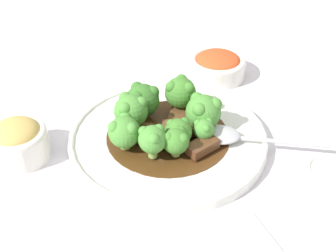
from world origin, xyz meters
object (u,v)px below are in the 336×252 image
at_px(broccoli_floret_0, 153,139).
at_px(side_bowl_kimchi, 218,65).
at_px(broccoli_floret_3, 178,132).
at_px(sauce_dish, 332,172).
at_px(main_plate, 168,138).
at_px(broccoli_floret_7, 180,92).
at_px(serving_spoon, 227,135).
at_px(beef_strip_1, 202,146).
at_px(broccoli_floret_1, 177,141).
at_px(broccoli_floret_4, 124,131).
at_px(broccoli_floret_8, 143,99).
at_px(beef_strip_0, 181,129).
at_px(broccoli_floret_6, 204,129).
at_px(beef_strip_3, 181,118).
at_px(beef_strip_2, 155,135).
at_px(broccoli_floret_5, 203,111).
at_px(side_bowl_appetizer, 18,140).
at_px(broccoli_floret_2, 131,110).

distance_m(broccoli_floret_0, side_bowl_kimchi, 0.29).
height_order(broccoli_floret_3, sauce_dish, broccoli_floret_3).
xyz_separation_m(main_plate, broccoli_floret_7, (-0.06, 0.03, 0.05)).
distance_m(broccoli_floret_0, serving_spoon, 0.12).
height_order(beef_strip_1, broccoli_floret_1, broccoli_floret_1).
bearing_deg(broccoli_floret_4, broccoli_floret_8, 151.61).
bearing_deg(broccoli_floret_7, beef_strip_0, -11.95).
height_order(broccoli_floret_0, broccoli_floret_8, broccoli_floret_8).
bearing_deg(broccoli_floret_6, broccoli_floret_4, -95.58).
bearing_deg(beef_strip_3, beef_strip_2, -53.95).
bearing_deg(beef_strip_3, broccoli_floret_5, 52.10).
distance_m(broccoli_floret_0, side_bowl_appetizer, 0.21).
distance_m(broccoli_floret_5, broccoli_floret_8, 0.10).
bearing_deg(main_plate, broccoli_floret_0, -35.07).
bearing_deg(broccoli_floret_2, broccoli_floret_0, 15.94).
relative_size(beef_strip_3, side_bowl_appetizer, 0.68).
distance_m(beef_strip_1, broccoli_floret_2, 0.12).
height_order(beef_strip_1, side_bowl_kimchi, side_bowl_kimchi).
bearing_deg(broccoli_floret_6, beef_strip_0, -133.56).
height_order(broccoli_floret_1, broccoli_floret_7, broccoli_floret_7).
height_order(broccoli_floret_6, side_bowl_appetizer, side_bowl_appetizer).
bearing_deg(side_bowl_kimchi, side_bowl_appetizer, -66.18).
relative_size(broccoli_floret_8, sauce_dish, 0.77).
height_order(broccoli_floret_1, side_bowl_appetizer, broccoli_floret_1).
xyz_separation_m(beef_strip_1, broccoli_floret_1, (0.00, -0.04, 0.02)).
relative_size(broccoli_floret_1, broccoli_floret_6, 1.18).
bearing_deg(serving_spoon, broccoli_floret_7, -149.43).
bearing_deg(beef_strip_1, beef_strip_2, -123.84).
xyz_separation_m(beef_strip_0, side_bowl_kimchi, (-0.18, 0.12, -0.00)).
relative_size(main_plate, serving_spoon, 1.51).
relative_size(beef_strip_3, serving_spoon, 0.30).
height_order(broccoli_floret_1, sauce_dish, broccoli_floret_1).
distance_m(beef_strip_3, broccoli_floret_4, 0.11).
relative_size(main_plate, broccoli_floret_1, 6.92).
height_order(beef_strip_2, side_bowl_appetizer, side_bowl_appetizer).
bearing_deg(broccoli_floret_3, main_plate, -163.19).
distance_m(main_plate, broccoli_floret_5, 0.07).
bearing_deg(broccoli_floret_0, serving_spoon, 97.21).
bearing_deg(broccoli_floret_7, broccoli_floret_8, -91.82).
xyz_separation_m(broccoli_floret_1, serving_spoon, (-0.02, 0.09, -0.02)).
xyz_separation_m(broccoli_floret_6, broccoli_floret_7, (-0.09, -0.02, 0.01)).
xyz_separation_m(broccoli_floret_7, broccoli_floret_8, (-0.00, -0.06, -0.01)).
bearing_deg(serving_spoon, broccoli_floret_8, -128.45).
xyz_separation_m(main_plate, broccoli_floret_8, (-0.06, -0.03, 0.04)).
bearing_deg(beef_strip_2, broccoli_floret_6, 73.41).
xyz_separation_m(beef_strip_2, serving_spoon, (0.02, 0.11, -0.00)).
xyz_separation_m(broccoli_floret_1, side_bowl_kimchi, (-0.23, 0.14, -0.02)).
relative_size(broccoli_floret_1, broccoli_floret_8, 0.80).
relative_size(beef_strip_0, broccoli_floret_7, 1.00).
relative_size(beef_strip_0, broccoli_floret_4, 1.17).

